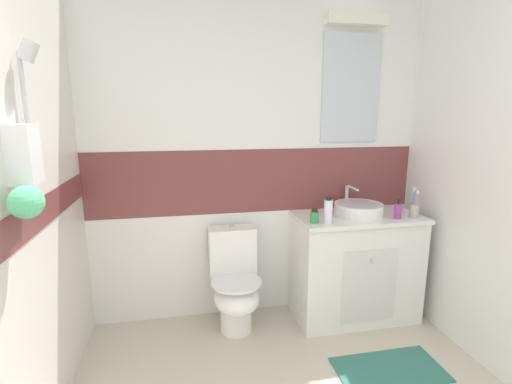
# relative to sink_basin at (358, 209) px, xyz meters

# --- Properties ---
(wall_back_tiled) EXTENTS (3.20, 0.20, 2.50)m
(wall_back_tiled) POSITION_rel_sink_basin_xyz_m (-0.72, 0.31, 0.36)
(wall_back_tiled) COLOR white
(wall_back_tiled) RESTS_ON ground_plane
(vanity_cabinet) EXTENTS (0.97, 0.52, 0.85)m
(vanity_cabinet) POSITION_rel_sink_basin_xyz_m (0.01, 0.02, -0.48)
(vanity_cabinet) COLOR white
(vanity_cabinet) RESTS_ON ground_plane
(sink_basin) EXTENTS (0.37, 0.41, 0.20)m
(sink_basin) POSITION_rel_sink_basin_xyz_m (0.00, 0.00, 0.00)
(sink_basin) COLOR white
(sink_basin) RESTS_ON vanity_cabinet
(toilet) EXTENTS (0.37, 0.50, 0.78)m
(toilet) POSITION_rel_sink_basin_xyz_m (-0.96, 0.02, -0.54)
(toilet) COLOR white
(toilet) RESTS_ON ground_plane
(toothbrush_cup) EXTENTS (0.07, 0.07, 0.23)m
(toothbrush_cup) POSITION_rel_sink_basin_xyz_m (0.39, -0.13, 0.00)
(toothbrush_cup) COLOR #B2ADA3
(toothbrush_cup) RESTS_ON vanity_cabinet
(soap_dispenser) EXTENTS (0.05, 0.05, 0.15)m
(soap_dispenser) POSITION_rel_sink_basin_xyz_m (0.25, -0.14, 0.00)
(soap_dispenser) COLOR #993F99
(soap_dispenser) RESTS_ON vanity_cabinet
(mouthwash_bottle) EXTENTS (0.06, 0.06, 0.19)m
(mouthwash_bottle) POSITION_rel_sink_basin_xyz_m (-0.31, -0.15, 0.04)
(mouthwash_bottle) COLOR white
(mouthwash_bottle) RESTS_ON vanity_cabinet
(lotion_bottle_short) EXTENTS (0.06, 0.06, 0.10)m
(lotion_bottle_short) POSITION_rel_sink_basin_xyz_m (-0.40, -0.12, -0.01)
(lotion_bottle_short) COLOR green
(lotion_bottle_short) RESTS_ON vanity_cabinet
(bath_mat) EXTENTS (0.69, 0.36, 0.01)m
(bath_mat) POSITION_rel_sink_basin_xyz_m (-0.06, -0.66, -0.90)
(bath_mat) COLOR #337266
(bath_mat) RESTS_ON ground_plane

